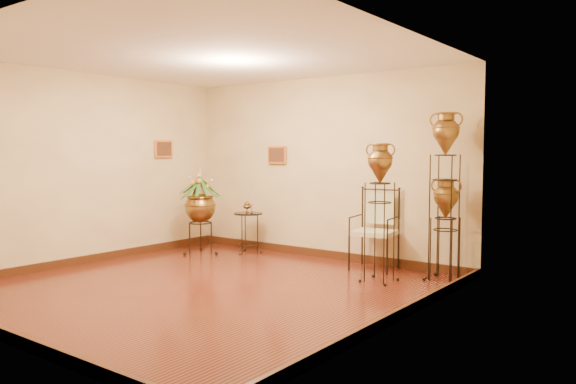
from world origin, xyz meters
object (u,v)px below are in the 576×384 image
Objects in this scene: armchair at (374,229)px; amphora_tall at (445,194)px; side_table at (248,232)px; planter_urn at (200,204)px; amphora_mid at (380,211)px.

amphora_tall is at bearing -11.25° from armchair.
side_table is at bearing 173.73° from armchair.
amphora_tall is 3.37m from side_table.
amphora_tall is 1.50× the size of planter_urn.
side_table is (0.61, 0.48, -0.47)m from planter_urn.
amphora_mid reaches higher than armchair.
planter_urn is at bearing -172.40° from amphora_tall.
planter_urn is 2.93m from armchair.
side_table is (-3.28, -0.04, -0.76)m from amphora_tall.
amphora_mid is at bearing -137.12° from amphora_tall.
side_table is (-2.25, -0.09, -0.22)m from armchair.
planter_urn is at bearing -142.05° from side_table.
amphora_tall is 1.22× the size of amphora_mid.
amphora_tall reaches higher than amphora_mid.
amphora_mid reaches higher than side_table.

